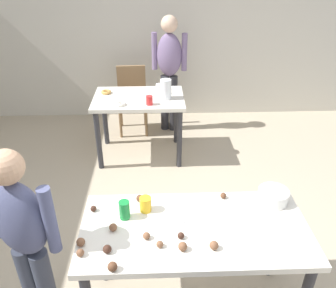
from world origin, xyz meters
name	(u,v)px	position (x,y,z in m)	size (l,w,h in m)	color
wall_back	(163,25)	(0.00, 3.20, 1.30)	(6.40, 0.10, 2.60)	beige
dining_table_near	(194,239)	(0.10, -0.14, 0.65)	(1.37, 0.66, 0.75)	silver
dining_table_far	(139,107)	(-0.32, 1.96, 0.63)	(1.02, 0.70, 0.75)	silver
chair_far_table	(132,95)	(-0.44, 2.67, 0.50)	(0.43, 0.43, 0.87)	olive
person_girl_near	(25,236)	(-0.87, -0.23, 0.80)	(0.45, 0.29, 1.36)	#383D4C
person_adult_far	(169,65)	(0.06, 2.64, 0.91)	(0.46, 0.25, 1.52)	#28282D
mixing_bowl	(273,196)	(0.64, 0.08, 0.79)	(0.20, 0.20, 0.09)	white
soda_can	(124,210)	(-0.33, -0.04, 0.81)	(0.07, 0.07, 0.12)	#198438
fork_near	(171,222)	(-0.04, -0.09, 0.75)	(0.17, 0.02, 0.01)	silver
cup_near_0	(145,204)	(-0.20, 0.02, 0.80)	(0.07, 0.07, 0.10)	yellow
cake_ball_0	(181,236)	(0.01, -0.23, 0.77)	(0.04, 0.04, 0.04)	#3D2319
cake_ball_1	(214,245)	(0.19, -0.31, 0.78)	(0.05, 0.05, 0.05)	brown
cake_ball_2	(81,242)	(-0.56, -0.26, 0.77)	(0.05, 0.05, 0.05)	brown
cake_ball_3	(107,249)	(-0.40, -0.32, 0.77)	(0.05, 0.05, 0.05)	#3D2319
cake_ball_4	(80,253)	(-0.54, -0.34, 0.77)	(0.04, 0.04, 0.04)	brown
cake_ball_5	(147,236)	(-0.19, -0.22, 0.77)	(0.04, 0.04, 0.04)	brown
cake_ball_6	(223,196)	(0.32, 0.13, 0.77)	(0.04, 0.04, 0.04)	brown
cake_ball_7	(140,198)	(-0.24, 0.12, 0.77)	(0.05, 0.05, 0.05)	brown
cake_ball_8	(113,227)	(-0.39, -0.15, 0.77)	(0.05, 0.05, 0.05)	brown
cake_ball_9	(93,209)	(-0.53, 0.03, 0.77)	(0.04, 0.04, 0.04)	#3D2319
cake_ball_10	(160,244)	(-0.11, -0.29, 0.77)	(0.04, 0.04, 0.04)	brown
cake_ball_11	(183,246)	(0.01, -0.32, 0.78)	(0.05, 0.05, 0.05)	brown
cake_ball_12	(112,267)	(-0.36, -0.44, 0.78)	(0.05, 0.05, 0.05)	brown
pitcher_far	(166,89)	(-0.01, 1.90, 0.86)	(0.12, 0.12, 0.22)	white
cup_far_0	(149,100)	(-0.19, 1.74, 0.80)	(0.07, 0.07, 0.10)	red
cup_far_1	(160,89)	(-0.08, 2.05, 0.81)	(0.09, 0.09, 0.12)	white
donut_far_0	(164,88)	(-0.02, 2.19, 0.77)	(0.13, 0.13, 0.04)	brown
donut_far_1	(106,92)	(-0.69, 2.09, 0.77)	(0.11, 0.11, 0.03)	gold
donut_far_2	(121,104)	(-0.49, 1.74, 0.77)	(0.10, 0.10, 0.03)	white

